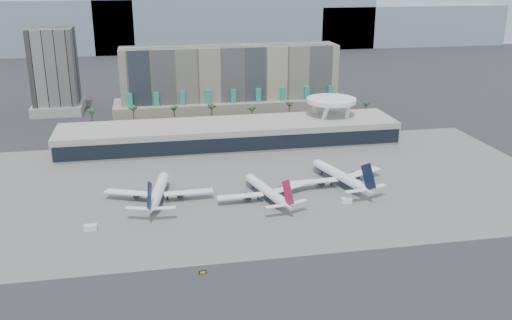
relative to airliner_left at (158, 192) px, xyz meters
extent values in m
plane|color=#232326|center=(37.86, -44.12, -3.85)|extent=(900.00, 900.00, 0.00)
cube|color=#5B5B59|center=(37.86, 10.88, -3.82)|extent=(260.00, 130.00, 0.06)
cube|color=gray|center=(-142.14, 425.88, 23.65)|extent=(260.00, 60.00, 55.00)
cube|color=gray|center=(97.86, 425.88, 31.15)|extent=(300.00, 60.00, 70.00)
cube|color=gray|center=(297.86, 425.88, 18.65)|extent=(220.00, 60.00, 45.00)
cube|color=gray|center=(47.86, 130.88, 17.15)|extent=(130.00, 22.00, 42.00)
cube|color=gray|center=(47.86, 128.88, 1.15)|extent=(140.00, 30.00, 10.00)
cube|color=teal|center=(-12.14, 118.88, 5.15)|extent=(3.00, 2.00, 18.00)
cube|color=teal|center=(2.86, 118.88, 5.15)|extent=(3.00, 2.00, 18.00)
cube|color=teal|center=(17.86, 118.88, 5.15)|extent=(3.00, 2.00, 18.00)
cube|color=teal|center=(32.86, 118.88, 5.15)|extent=(3.00, 2.00, 18.00)
cube|color=teal|center=(47.86, 118.88, 5.15)|extent=(3.00, 2.00, 18.00)
cube|color=teal|center=(62.86, 118.88, 5.15)|extent=(3.00, 2.00, 18.00)
cube|color=teal|center=(77.86, 118.88, 5.15)|extent=(3.00, 2.00, 18.00)
cube|color=teal|center=(92.86, 118.88, 5.15)|extent=(3.00, 2.00, 18.00)
cube|color=teal|center=(107.86, 118.88, 5.15)|extent=(3.00, 2.00, 18.00)
cube|color=black|center=(-57.14, 155.88, 22.15)|extent=(26.00, 26.00, 52.00)
cube|color=#B6AEA0|center=(-57.14, 155.88, -0.85)|extent=(30.00, 30.00, 6.00)
cube|color=#B6AEA0|center=(37.86, 65.88, 2.15)|extent=(170.00, 32.00, 12.00)
cube|color=black|center=(37.86, 49.68, 1.65)|extent=(168.00, 0.60, 7.00)
cube|color=black|center=(37.86, 65.88, 9.40)|extent=(170.00, 12.00, 2.50)
cylinder|color=white|center=(99.22, 78.24, 7.15)|extent=(6.98, 6.99, 21.89)
cylinder|color=white|center=(86.49, 78.24, 7.15)|extent=(6.98, 6.99, 21.89)
cylinder|color=white|center=(86.49, 65.51, 7.15)|extent=(6.98, 6.99, 21.89)
cylinder|color=white|center=(99.22, 65.51, 7.15)|extent=(6.98, 6.99, 21.89)
cylinder|color=white|center=(92.86, 71.88, 16.15)|extent=(26.00, 26.00, 2.20)
cylinder|color=white|center=(92.86, 71.88, 17.45)|extent=(16.00, 16.00, 1.20)
cylinder|color=brown|center=(-32.14, 100.88, 2.15)|extent=(0.70, 0.70, 12.00)
sphere|color=#1D4920|center=(-32.14, 100.88, 7.85)|extent=(2.80, 2.80, 2.80)
cylinder|color=brown|center=(-10.14, 100.88, 2.15)|extent=(0.70, 0.70, 12.00)
sphere|color=#1D4920|center=(-10.14, 100.88, 7.85)|extent=(2.80, 2.80, 2.80)
cylinder|color=brown|center=(11.86, 100.88, 2.15)|extent=(0.70, 0.70, 12.00)
sphere|color=#1D4920|center=(11.86, 100.88, 7.85)|extent=(2.80, 2.80, 2.80)
cylinder|color=brown|center=(32.86, 100.88, 2.15)|extent=(0.70, 0.70, 12.00)
sphere|color=#1D4920|center=(32.86, 100.88, 7.85)|extent=(2.80, 2.80, 2.80)
cylinder|color=brown|center=(55.86, 100.88, 2.15)|extent=(0.70, 0.70, 12.00)
sphere|color=#1D4920|center=(55.86, 100.88, 7.85)|extent=(2.80, 2.80, 2.80)
cylinder|color=brown|center=(77.86, 100.88, 2.15)|extent=(0.70, 0.70, 12.00)
sphere|color=#1D4920|center=(77.86, 100.88, 7.85)|extent=(2.80, 2.80, 2.80)
cylinder|color=brown|center=(99.86, 100.88, 2.15)|extent=(0.70, 0.70, 12.00)
sphere|color=#1D4920|center=(99.86, 100.88, 7.85)|extent=(2.80, 2.80, 2.80)
cylinder|color=brown|center=(122.86, 100.88, 2.15)|extent=(0.70, 0.70, 12.00)
sphere|color=#1D4920|center=(122.86, 100.88, 7.85)|extent=(2.80, 2.80, 2.80)
cylinder|color=white|center=(0.33, 1.86, -0.02)|extent=(9.25, 29.26, 4.25)
cylinder|color=black|center=(0.33, 1.86, -0.18)|extent=(9.06, 28.67, 4.16)
cone|color=white|center=(3.24, 18.21, -0.02)|extent=(5.02, 5.45, 4.25)
cone|color=white|center=(-2.95, -16.57, 0.29)|extent=(5.85, 10.15, 4.25)
cube|color=white|center=(-11.35, 2.86, -0.66)|extent=(19.30, 11.12, 0.37)
cube|color=white|center=(11.64, -1.22, -0.66)|extent=(19.24, 4.88, 0.37)
cylinder|color=black|center=(-8.12, 2.83, -1.72)|extent=(3.04, 4.59, 2.34)
cylinder|color=black|center=(8.60, -0.14, -1.72)|extent=(3.04, 4.59, 2.34)
cube|color=black|center=(-3.22, -18.14, 5.81)|extent=(2.21, 9.58, 11.18)
cube|color=white|center=(-7.84, -16.78, 0.83)|extent=(8.80, 4.86, 0.27)
cube|color=white|center=(1.57, -18.45, 0.83)|extent=(8.57, 2.64, 0.27)
cylinder|color=black|center=(2.31, 12.99, -3.00)|extent=(0.53, 0.53, 1.70)
cylinder|color=black|center=(-3.20, 1.41, -3.00)|extent=(0.74, 0.74, 1.70)
cylinder|color=black|center=(3.49, 0.22, -3.00)|extent=(0.74, 0.74, 1.70)
cylinder|color=white|center=(41.22, -4.65, -0.27)|extent=(10.77, 27.20, 3.97)
cylinder|color=black|center=(41.22, -4.65, -0.42)|extent=(10.56, 26.66, 3.89)
cone|color=white|center=(37.25, 10.37, -0.27)|extent=(4.98, 5.34, 3.97)
cone|color=white|center=(45.70, -21.58, 0.03)|extent=(6.13, 9.65, 3.97)
cube|color=white|center=(30.92, -8.40, -0.87)|extent=(18.05, 4.85, 0.35)
cube|color=white|center=(52.03, -2.81, -0.87)|extent=(17.74, 11.61, 0.35)
cylinder|color=black|center=(33.67, -7.16, -1.86)|extent=(3.13, 4.40, 2.18)
cylinder|color=black|center=(49.03, -3.09, -1.86)|extent=(3.13, 4.40, 2.18)
cube|color=maroon|center=(46.08, -23.02, 5.19)|extent=(2.79, 8.84, 10.45)
cube|color=white|center=(41.64, -23.68, 0.52)|extent=(8.15, 3.11, 0.25)
cube|color=white|center=(50.28, -21.39, 0.52)|extent=(8.17, 5.09, 0.25)
cylinder|color=black|center=(38.52, 5.57, -3.05)|extent=(0.50, 0.50, 1.59)
cylinder|color=black|center=(38.40, -6.42, -3.05)|extent=(0.70, 0.70, 1.59)
cylinder|color=black|center=(44.55, -4.79, -3.05)|extent=(0.70, 0.70, 1.59)
cylinder|color=white|center=(74.31, 4.91, 0.10)|extent=(12.14, 30.02, 4.39)
cylinder|color=black|center=(74.31, 4.91, -0.06)|extent=(11.90, 29.42, 4.30)
cone|color=white|center=(69.77, 21.46, 0.10)|extent=(5.54, 5.92, 4.39)
cone|color=white|center=(79.42, -13.75, 0.43)|extent=(6.84, 10.68, 4.39)
cube|color=white|center=(62.96, 0.66, -0.55)|extent=(19.97, 5.53, 0.38)
cube|color=white|center=(86.23, 7.05, -0.55)|extent=(19.56, 12.96, 0.38)
cylinder|color=black|center=(65.99, 2.06, -1.65)|extent=(3.49, 4.87, 2.41)
cylinder|color=black|center=(82.91, 6.70, -1.65)|extent=(3.49, 4.87, 2.41)
cube|color=black|center=(79.86, -15.34, 6.14)|extent=(3.16, 9.75, 11.55)
cube|color=white|center=(74.95, -16.11, 0.98)|extent=(9.01, 3.51, 0.27)
cube|color=white|center=(84.47, -13.50, 0.98)|extent=(9.01, 5.69, 0.27)
cylinder|color=black|center=(71.22, 16.17, -2.97)|extent=(0.55, 0.55, 1.76)
cylinder|color=black|center=(71.21, 2.93, -2.97)|extent=(0.77, 0.77, 1.76)
cylinder|color=black|center=(77.98, 4.78, -2.97)|extent=(0.77, 0.77, 1.76)
cube|color=silver|center=(-23.89, -22.30, -2.80)|extent=(4.31, 2.15, 2.09)
cube|color=white|center=(71.40, -15.86, -2.85)|extent=(4.26, 2.97, 2.00)
cube|color=black|center=(11.27, -58.95, -3.33)|extent=(2.30, 0.71, 1.04)
cube|color=orange|center=(11.27, -59.14, -3.33)|extent=(1.64, 0.35, 0.62)
cylinder|color=black|center=(10.44, -58.95, -3.54)|extent=(0.12, 0.12, 0.62)
cylinder|color=black|center=(12.09, -58.95, -3.54)|extent=(0.12, 0.12, 0.62)
camera|label=1|loc=(-1.30, -208.86, 82.75)|focal=40.00mm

